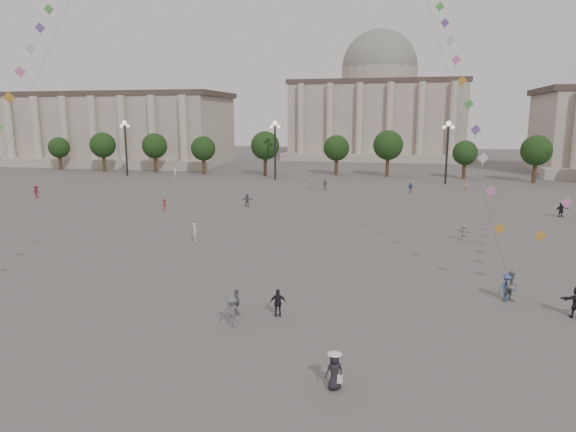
# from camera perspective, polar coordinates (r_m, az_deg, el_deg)

# --- Properties ---
(ground) EXTENTS (360.00, 360.00, 0.00)m
(ground) POSITION_cam_1_polar(r_m,az_deg,el_deg) (25.06, -7.85, -15.55)
(ground) COLOR #565351
(ground) RESTS_ON ground
(hall_west) EXTENTS (84.00, 26.22, 17.20)m
(hall_west) POSITION_cam_1_polar(r_m,az_deg,el_deg) (141.81, -23.34, 8.87)
(hall_west) COLOR #A29787
(hall_west) RESTS_ON ground
(hall_central) EXTENTS (48.30, 34.30, 35.50)m
(hall_central) POSITION_cam_1_polar(r_m,az_deg,el_deg) (150.42, 9.96, 11.85)
(hall_central) COLOR #A29787
(hall_central) RESTS_ON ground
(tree_row) EXTENTS (137.12, 5.12, 8.00)m
(tree_row) POSITION_cam_1_polar(r_m,az_deg,el_deg) (99.44, 8.20, 7.42)
(tree_row) COLOR #3A2B1D
(tree_row) RESTS_ON ground
(lamp_post_far_west) EXTENTS (2.00, 0.90, 10.65)m
(lamp_post_far_west) POSITION_cam_1_polar(r_m,az_deg,el_deg) (105.41, -17.63, 8.28)
(lamp_post_far_west) COLOR #262628
(lamp_post_far_west) RESTS_ON ground
(lamp_post_mid_west) EXTENTS (2.00, 0.90, 10.65)m
(lamp_post_mid_west) POSITION_cam_1_polar(r_m,az_deg,el_deg) (93.92, -1.44, 8.53)
(lamp_post_mid_west) COLOR #262628
(lamp_post_mid_west) RESTS_ON ground
(lamp_post_mid_east) EXTENTS (2.00, 0.90, 10.65)m
(lamp_post_mid_east) POSITION_cam_1_polar(r_m,az_deg,el_deg) (91.28, 17.32, 7.98)
(lamp_post_mid_east) COLOR #262628
(lamp_post_mid_east) RESTS_ON ground
(person_crowd_0) EXTENTS (0.92, 0.42, 1.55)m
(person_crowd_0) POSITION_cam_1_polar(r_m,az_deg,el_deg) (79.71, 13.45, 3.08)
(person_crowd_0) COLOR #355277
(person_crowd_0) RESTS_ON ground
(person_crowd_2) EXTENTS (0.76, 1.21, 1.80)m
(person_crowd_2) POSITION_cam_1_polar(r_m,az_deg,el_deg) (80.66, -26.16, 2.45)
(person_crowd_2) COLOR maroon
(person_crowd_2) RESTS_ON ground
(person_crowd_4) EXTENTS (1.56, 0.96, 1.61)m
(person_crowd_4) POSITION_cam_1_polar(r_m,az_deg,el_deg) (82.07, 2.52, 3.60)
(person_crowd_4) COLOR silver
(person_crowd_4) RESTS_ON ground
(person_crowd_6) EXTENTS (1.22, 0.86, 1.72)m
(person_crowd_6) POSITION_cam_1_polar(r_m,az_deg,el_deg) (28.23, -6.25, -10.50)
(person_crowd_6) COLOR slate
(person_crowd_6) RESTS_ON ground
(person_crowd_7) EXTENTS (1.38, 1.22, 1.52)m
(person_crowd_7) POSITION_cam_1_polar(r_m,az_deg,el_deg) (49.97, 18.94, -1.71)
(person_crowd_7) COLOR silver
(person_crowd_7) RESTS_ON ground
(person_crowd_9) EXTENTS (1.69, 1.24, 1.76)m
(person_crowd_9) POSITION_cam_1_polar(r_m,az_deg,el_deg) (66.26, 28.10, 0.67)
(person_crowd_9) COLOR black
(person_crowd_9) RESTS_ON ground
(person_crowd_10) EXTENTS (0.56, 0.75, 1.86)m
(person_crowd_10) POSITION_cam_1_polar(r_m,az_deg,el_deg) (98.92, -12.43, 4.67)
(person_crowd_10) COLOR silver
(person_crowd_10) RESTS_ON ground
(person_crowd_12) EXTENTS (1.58, 0.67, 1.66)m
(person_crowd_12) POSITION_cam_1_polar(r_m,az_deg,el_deg) (65.55, -4.56, 1.78)
(person_crowd_12) COLOR slate
(person_crowd_12) RESTS_ON ground
(person_crowd_13) EXTENTS (0.60, 0.72, 1.67)m
(person_crowd_13) POSITION_cam_1_polar(r_m,az_deg,el_deg) (47.74, -10.30, -1.77)
(person_crowd_13) COLOR silver
(person_crowd_13) RESTS_ON ground
(person_crowd_16) EXTENTS (1.04, 0.64, 1.66)m
(person_crowd_16) POSITION_cam_1_polar(r_m,az_deg,el_deg) (80.42, 4.13, 3.46)
(person_crowd_16) COLOR slate
(person_crowd_16) RESTS_ON ground
(person_crowd_17) EXTENTS (0.72, 1.06, 1.52)m
(person_crowd_17) POSITION_cam_1_polar(r_m,az_deg,el_deg) (63.89, -13.53, 1.21)
(person_crowd_17) COLOR maroon
(person_crowd_17) RESTS_ON ground
(person_crowd_18) EXTENTS (0.75, 0.83, 1.91)m
(person_crowd_18) POSITION_cam_1_polar(r_m,az_deg,el_deg) (82.09, 19.16, 3.12)
(person_crowd_18) COLOR gray
(person_crowd_18) RESTS_ON ground
(tourist_3) EXTENTS (0.83, 0.96, 1.54)m
(tourist_3) POSITION_cam_1_polar(r_m,az_deg,el_deg) (29.83, -5.72, -9.47)
(tourist_3) COLOR slate
(tourist_3) RESTS_ON ground
(tourist_4) EXTENTS (1.02, 0.62, 1.62)m
(tourist_4) POSITION_cam_1_polar(r_m,az_deg,el_deg) (29.44, -1.10, -9.62)
(tourist_4) COLOR black
(tourist_4) RESTS_ON ground
(kite_flyer_1) EXTENTS (1.27, 0.98, 1.74)m
(kite_flyer_1) POSITION_cam_1_polar(r_m,az_deg,el_deg) (34.56, 23.14, -7.29)
(kite_flyer_1) COLOR #3A5683
(kite_flyer_1) RESTS_ON ground
(kite_flyer_2) EXTENTS (1.16, 1.07, 1.90)m
(kite_flyer_2) POSITION_cam_1_polar(r_m,az_deg,el_deg) (34.57, 23.58, -7.17)
(kite_flyer_2) COLOR slate
(kite_flyer_2) RESTS_ON ground
(hat_person) EXTENTS (0.92, 0.83, 1.69)m
(hat_person) POSITION_cam_1_polar(r_m,az_deg,el_deg) (22.20, 5.18, -16.71)
(hat_person) COLOR black
(hat_person) RESTS_ON ground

